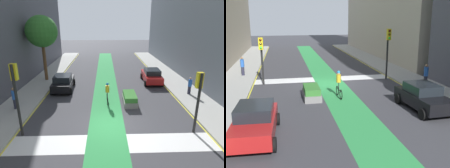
% 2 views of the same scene
% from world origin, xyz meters
% --- Properties ---
extents(ground_plane, '(120.00, 120.00, 0.00)m').
position_xyz_m(ground_plane, '(0.00, 0.00, 0.00)').
color(ground_plane, '#38383D').
extents(bike_lane_paint, '(2.40, 60.00, 0.01)m').
position_xyz_m(bike_lane_paint, '(-0.34, 0.00, 0.00)').
color(bike_lane_paint, '#2D8C47').
rests_on(bike_lane_paint, ground_plane).
extents(crosswalk_band, '(12.00, 1.80, 0.01)m').
position_xyz_m(crosswalk_band, '(0.00, -2.00, 0.00)').
color(crosswalk_band, silver).
rests_on(crosswalk_band, ground_plane).
extents(curb_stripe_left, '(0.16, 60.00, 0.01)m').
position_xyz_m(curb_stripe_left, '(-6.00, 0.00, 0.01)').
color(curb_stripe_left, yellow).
rests_on(curb_stripe_left, ground_plane).
extents(sidewalk_right, '(3.00, 60.00, 0.15)m').
position_xyz_m(sidewalk_right, '(7.50, 0.00, 0.07)').
color(sidewalk_right, '#9E9E99').
rests_on(sidewalk_right, ground_plane).
extents(curb_stripe_right, '(0.16, 60.00, 0.01)m').
position_xyz_m(curb_stripe_right, '(6.00, 0.00, 0.01)').
color(curb_stripe_right, yellow).
rests_on(curb_stripe_right, ground_plane).
extents(traffic_signal_near_right, '(0.35, 0.52, 3.86)m').
position_xyz_m(traffic_signal_near_right, '(5.15, -0.90, 2.72)').
color(traffic_signal_near_right, black).
rests_on(traffic_signal_near_right, ground_plane).
extents(traffic_signal_near_left, '(0.35, 0.52, 4.45)m').
position_xyz_m(traffic_signal_near_left, '(-5.54, -0.84, 3.11)').
color(traffic_signal_near_left, black).
rests_on(traffic_signal_near_left, ground_plane).
extents(car_red_right_far, '(2.16, 4.27, 1.57)m').
position_xyz_m(car_red_right_far, '(4.85, 9.34, 0.80)').
color(car_red_right_far, '#A51919').
rests_on(car_red_right_far, ground_plane).
extents(car_black_left_far, '(2.19, 4.28, 1.57)m').
position_xyz_m(car_black_left_far, '(-4.67, 7.26, 0.80)').
color(car_black_left_far, black).
rests_on(car_black_left_far, ground_plane).
extents(cyclist_in_lane, '(0.32, 1.73, 1.86)m').
position_xyz_m(cyclist_in_lane, '(-0.24, 3.68, 0.97)').
color(cyclist_in_lane, black).
rests_on(cyclist_in_lane, ground_plane).
extents(pedestrian_sidewalk_left_a, '(0.34, 0.34, 1.73)m').
position_xyz_m(pedestrian_sidewalk_left_a, '(-7.43, 2.57, 1.04)').
color(pedestrian_sidewalk_left_a, '#262638').
rests_on(pedestrian_sidewalk_left_a, sidewalk_left).
extents(pedestrian_sidewalk_right_b, '(0.34, 0.34, 1.62)m').
position_xyz_m(pedestrian_sidewalk_right_b, '(7.47, 5.23, 0.97)').
color(pedestrian_sidewalk_right_b, '#262638').
rests_on(pedestrian_sidewalk_right_b, sidewalk_right).
extents(street_tree_near, '(3.43, 3.43, 7.17)m').
position_xyz_m(street_tree_near, '(-7.26, 10.39, 5.57)').
color(street_tree_near, brown).
rests_on(street_tree_near, sidewalk_left).
extents(median_planter, '(1.12, 2.43, 0.85)m').
position_xyz_m(median_planter, '(1.66, 3.63, 0.40)').
color(median_planter, slate).
rests_on(median_planter, ground_plane).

